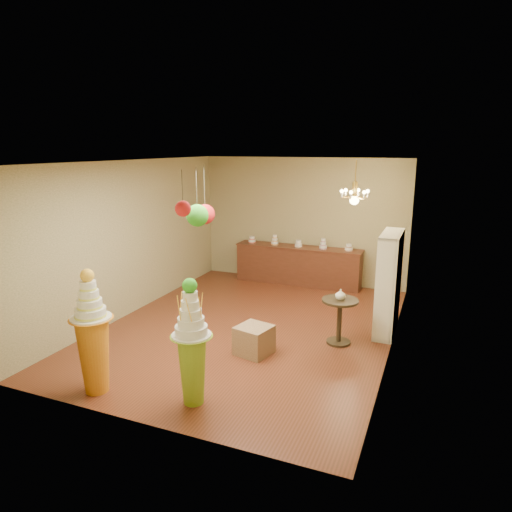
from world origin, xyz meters
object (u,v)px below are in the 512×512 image
at_px(sideboard, 298,264).
at_px(pedestal_orange, 93,344).
at_px(pedestal_green, 192,353).
at_px(round_table, 340,315).

bearing_deg(sideboard, pedestal_orange, -100.30).
bearing_deg(sideboard, pedestal_green, -86.83).
distance_m(pedestal_orange, round_table, 3.89).
xyz_separation_m(sideboard, round_table, (1.66, -3.04, 0.03)).
height_order(pedestal_orange, round_table, pedestal_orange).
bearing_deg(round_table, sideboard, 118.65).
bearing_deg(pedestal_green, round_table, 61.91).
relative_size(pedestal_orange, round_table, 2.21).
xyz_separation_m(pedestal_orange, round_table, (2.72, 2.78, -0.18)).
bearing_deg(pedestal_orange, round_table, 45.65).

